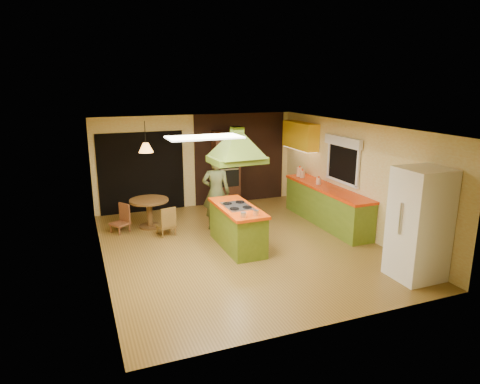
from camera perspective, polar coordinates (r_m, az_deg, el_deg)
name	(u,v)px	position (r m, az deg, el deg)	size (l,w,h in m)	color
ground	(241,246)	(9.06, 0.09, -7.20)	(6.50, 6.50, 0.00)	olive
room_walls	(241,188)	(8.68, 0.09, 0.49)	(5.50, 6.50, 6.50)	beige
ceiling_plane	(241,127)	(8.46, 0.09, 8.73)	(6.50, 6.50, 0.00)	silver
brick_panel	(240,158)	(12.06, 0.02, 4.52)	(2.64, 0.03, 2.50)	#381E14
nook_opening	(142,173)	(11.41, -12.97, 2.53)	(2.20, 0.03, 2.10)	black
right_counter	(326,205)	(10.49, 11.43, -1.75)	(0.62, 3.05, 0.92)	olive
upper_cabinets	(300,136)	(11.60, 8.04, 7.47)	(0.34, 1.40, 0.70)	yellow
window_right	(343,152)	(10.18, 13.58, 5.19)	(0.12, 1.35, 1.06)	black
fluor_panel	(204,137)	(6.97, -4.77, 7.28)	(1.20, 0.60, 0.03)	white
kitchen_island	(237,226)	(8.87, -0.37, -4.62)	(0.72, 1.76, 0.89)	olive
range_hood	(237,140)	(8.45, -0.39, 7.01)	(1.09, 0.82, 0.80)	#4F691A
man	(216,193)	(9.83, -3.20, -0.08)	(0.64, 0.42, 1.75)	#444D29
refrigerator	(419,224)	(7.97, 22.80, -3.98)	(0.81, 0.77, 1.97)	white
wall_oven	(226,169)	(11.66, -1.91, 3.06)	(0.71, 0.63, 2.06)	#412115
dining_table	(149,208)	(10.25, -12.00, -2.08)	(0.91, 0.91, 0.68)	brown
chair_left	(119,219)	(10.12, -15.77, -3.44)	(0.36, 0.36, 0.65)	brown
chair_near	(166,221)	(9.72, -9.86, -3.78)	(0.37, 0.37, 0.67)	brown
pendant_lamp	(146,148)	(9.94, -12.44, 5.79)	(0.33, 0.33, 0.21)	#FF9E3F
canister_large	(299,172)	(11.38, 7.94, 2.67)	(0.16, 0.16, 0.23)	#FFEDCD
canister_medium	(302,174)	(11.25, 8.33, 2.37)	(0.13, 0.13, 0.18)	beige
canister_small	(319,181)	(10.58, 10.44, 1.45)	(0.12, 0.12, 0.16)	#F9E5C8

